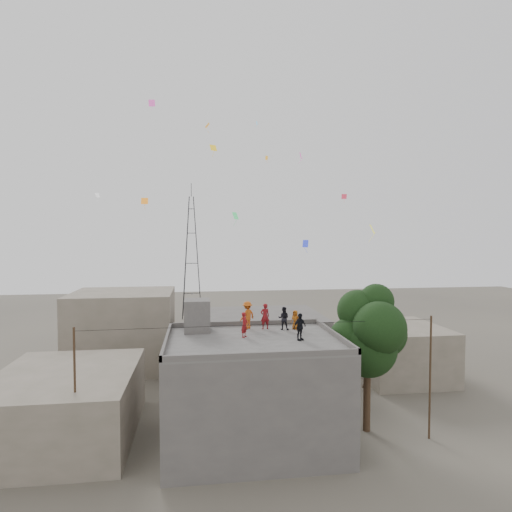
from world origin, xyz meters
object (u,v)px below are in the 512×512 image
at_px(stair_head_box, 197,315).
at_px(tree, 370,333).
at_px(person_dark_adult, 300,327).
at_px(person_red_adult, 265,316).
at_px(transmission_tower, 192,257).

distance_m(stair_head_box, tree, 10.80).
bearing_deg(person_dark_adult, person_red_adult, 84.26).
height_order(person_red_adult, person_dark_adult, person_red_adult).
height_order(stair_head_box, tree, tree).
distance_m(tree, person_dark_adult, 4.94).
distance_m(person_red_adult, person_dark_adult, 3.60).
xyz_separation_m(stair_head_box, person_red_adult, (4.33, 0.04, -0.17)).
distance_m(tree, person_red_adult, 6.61).
height_order(stair_head_box, person_dark_adult, stair_head_box).
bearing_deg(tree, person_red_adult, 161.81).
height_order(stair_head_box, transmission_tower, transmission_tower).
height_order(transmission_tower, person_red_adult, transmission_tower).
relative_size(tree, person_dark_adult, 5.81).
xyz_separation_m(stair_head_box, transmission_tower, (-0.80, 37.40, 1.97)).
bearing_deg(stair_head_box, person_red_adult, 0.59).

